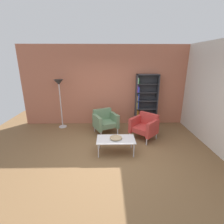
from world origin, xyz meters
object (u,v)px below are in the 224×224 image
(coffee_table_low, at_px, (116,140))
(floor_lamp_torchiere, at_px, (59,88))
(decorative_bowl, at_px, (116,138))
(armchair_near_window, at_px, (145,126))
(armchair_corner_red, at_px, (105,121))
(bookshelf_tall, at_px, (145,101))

(coffee_table_low, distance_m, floor_lamp_torchiere, 2.84)
(decorative_bowl, bearing_deg, armchair_near_window, 41.98)
(armchair_corner_red, distance_m, armchair_near_window, 1.34)
(bookshelf_tall, bearing_deg, decorative_bowl, -119.63)
(floor_lamp_torchiere, bearing_deg, coffee_table_low, -43.97)
(bookshelf_tall, relative_size, decorative_bowl, 5.94)
(decorative_bowl, relative_size, armchair_near_window, 0.34)
(bookshelf_tall, bearing_deg, floor_lamp_torchiere, -176.20)
(coffee_table_low, xyz_separation_m, armchair_near_window, (0.94, 0.85, 0.05))
(coffee_table_low, bearing_deg, armchair_near_window, 41.98)
(bookshelf_tall, height_order, coffee_table_low, bookshelf_tall)
(floor_lamp_torchiere, bearing_deg, armchair_corner_red, -17.74)
(coffee_table_low, relative_size, decorative_bowl, 3.12)
(bookshelf_tall, relative_size, floor_lamp_torchiere, 1.09)
(armchair_corner_red, height_order, floor_lamp_torchiere, floor_lamp_torchiere)
(coffee_table_low, relative_size, armchair_corner_red, 1.09)
(coffee_table_low, height_order, armchair_near_window, armchair_near_window)
(armchair_near_window, bearing_deg, armchair_corner_red, -157.17)
(bookshelf_tall, distance_m, decorative_bowl, 2.38)
(bookshelf_tall, bearing_deg, armchair_near_window, -100.19)
(decorative_bowl, distance_m, armchair_near_window, 1.27)
(bookshelf_tall, relative_size, coffee_table_low, 1.90)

